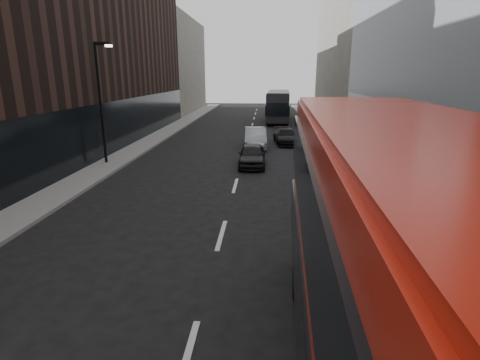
% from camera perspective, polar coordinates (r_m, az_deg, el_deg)
% --- Properties ---
extents(sidewalk_right, '(3.00, 80.00, 0.15)m').
position_cam_1_polar(sidewalk_right, '(29.98, 15.52, 5.04)').
color(sidewalk_right, slate).
rests_on(sidewalk_right, ground).
extents(sidewalk_left, '(2.00, 80.00, 0.15)m').
position_cam_1_polar(sidewalk_left, '(30.85, -14.09, 5.43)').
color(sidewalk_left, slate).
rests_on(sidewalk_left, ground).
extents(building_victorian, '(6.50, 24.00, 21.00)m').
position_cam_1_polar(building_victorian, '(49.09, 16.57, 20.18)').
color(building_victorian, '#605C55').
rests_on(building_victorian, ground).
extents(building_left_mid, '(5.00, 24.00, 14.00)m').
position_cam_1_polar(building_left_mid, '(36.31, -17.89, 17.64)').
color(building_left_mid, black).
rests_on(building_left_mid, ground).
extents(building_left_far, '(5.00, 20.00, 13.00)m').
position_cam_1_polar(building_left_far, '(57.38, -9.57, 16.70)').
color(building_left_far, '#605C55').
rests_on(building_left_far, ground).
extents(street_lamp, '(1.06, 0.22, 7.00)m').
position_cam_1_polar(street_lamp, '(23.95, -20.40, 12.00)').
color(street_lamp, black).
rests_on(street_lamp, sidewalk_left).
extents(red_bus, '(3.32, 11.98, 4.79)m').
position_cam_1_polar(red_bus, '(5.55, 24.47, -14.87)').
color(red_bus, '#A11709').
rests_on(red_bus, ground).
extents(grey_bus, '(3.09, 10.92, 3.49)m').
position_cam_1_polar(grey_bus, '(45.06, 5.87, 11.24)').
color(grey_bus, black).
rests_on(grey_bus, ground).
extents(car_a, '(1.62, 3.95, 1.34)m').
position_cam_1_polar(car_a, '(22.68, 1.86, 3.83)').
color(car_a, black).
rests_on(car_a, ground).
extents(car_b, '(1.77, 4.60, 1.50)m').
position_cam_1_polar(car_b, '(28.55, 2.39, 6.47)').
color(car_b, gray).
rests_on(car_b, ground).
extents(car_c, '(2.07, 4.32, 1.21)m').
position_cam_1_polar(car_c, '(30.25, 7.00, 6.62)').
color(car_c, black).
rests_on(car_c, ground).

